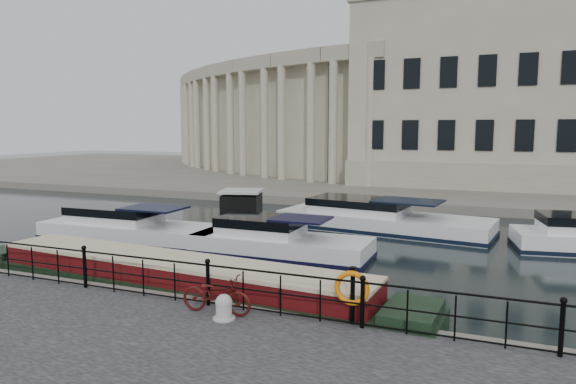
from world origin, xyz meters
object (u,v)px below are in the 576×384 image
object	(u,v)px
bicycle	(216,294)
narrowboat	(174,285)
harbour_hut	(242,214)
mooring_bollard	(224,307)
life_ring_post	(352,289)

from	to	relation	value
bicycle	narrowboat	world-z (taller)	bicycle
narrowboat	harbour_hut	bearing A→B (deg)	108.67
mooring_bollard	narrowboat	distance (m)	3.79
life_ring_post	narrowboat	world-z (taller)	life_ring_post
bicycle	life_ring_post	world-z (taller)	life_ring_post
life_ring_post	harbour_hut	xyz separation A→B (m)	(-8.26, 10.76, -0.44)
life_ring_post	narrowboat	xyz separation A→B (m)	(-5.88, 1.51, -1.03)
mooring_bollard	harbour_hut	xyz separation A→B (m)	(-5.36, 11.54, 0.12)
mooring_bollard	narrowboat	world-z (taller)	narrowboat
mooring_bollard	life_ring_post	size ratio (longest dim) A/B	0.45
life_ring_post	harbour_hut	size ratio (longest dim) A/B	0.43
bicycle	mooring_bollard	bearing A→B (deg)	-129.81
mooring_bollard	harbour_hut	bearing A→B (deg)	114.92
bicycle	mooring_bollard	size ratio (longest dim) A/B	3.02
bicycle	harbour_hut	distance (m)	12.34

